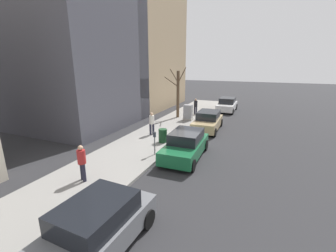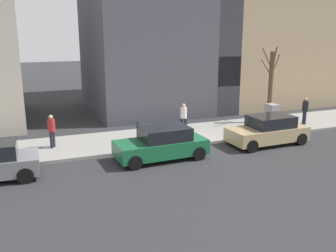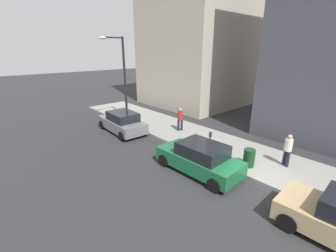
{
  "view_description": "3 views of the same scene",
  "coord_description": "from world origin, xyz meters",
  "px_view_note": "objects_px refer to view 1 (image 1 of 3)",
  "views": [
    {
      "loc": [
        -5.01,
        13.6,
        5.18
      ],
      "look_at": [
        0.49,
        0.77,
        1.33
      ],
      "focal_mm": 24.0,
      "sensor_mm": 36.0,
      "label": 1
    },
    {
      "loc": [
        -16.7,
        7.98,
        5.8
      ],
      "look_at": [
        0.79,
        1.05,
        1.01
      ],
      "focal_mm": 40.0,
      "sensor_mm": 36.0,
      "label": 2
    },
    {
      "loc": [
        -8.82,
        -4.14,
        5.69
      ],
      "look_at": [
        -0.49,
        5.22,
        1.44
      ],
      "focal_mm": 24.0,
      "sensor_mm": 36.0,
      "label": 3
    }
  ],
  "objects_px": {
    "office_tower_left": "(119,29)",
    "office_block_center": "(71,35)",
    "utility_box": "(188,113)",
    "pedestrian_far_corner": "(82,161)",
    "parked_car_white": "(227,105)",
    "trash_bin": "(163,136)",
    "parked_car_grey": "(93,230)",
    "pedestrian_midblock": "(152,122)",
    "parked_car_green": "(186,145)",
    "parked_car_tan": "(208,121)",
    "pedestrian_near_meter": "(196,106)",
    "parking_meter": "(155,141)",
    "bare_tree": "(178,93)"
  },
  "relations": [
    {
      "from": "parked_car_white",
      "to": "office_block_center",
      "type": "height_order",
      "value": "office_block_center"
    },
    {
      "from": "office_tower_left",
      "to": "utility_box",
      "type": "bearing_deg",
      "value": 154.75
    },
    {
      "from": "utility_box",
      "to": "trash_bin",
      "type": "xyz_separation_m",
      "value": [
        -0.4,
        6.52,
        -0.25
      ]
    },
    {
      "from": "pedestrian_near_meter",
      "to": "pedestrian_far_corner",
      "type": "height_order",
      "value": "same"
    },
    {
      "from": "parked_car_green",
      "to": "trash_bin",
      "type": "xyz_separation_m",
      "value": [
        2.09,
        -1.44,
        -0.14
      ]
    },
    {
      "from": "parking_meter",
      "to": "pedestrian_near_meter",
      "type": "height_order",
      "value": "pedestrian_near_meter"
    },
    {
      "from": "utility_box",
      "to": "pedestrian_midblock",
      "type": "relative_size",
      "value": 0.86
    },
    {
      "from": "bare_tree",
      "to": "pedestrian_midblock",
      "type": "xyz_separation_m",
      "value": [
        -0.29,
        6.07,
        -1.44
      ]
    },
    {
      "from": "pedestrian_far_corner",
      "to": "office_tower_left",
      "type": "height_order",
      "value": "office_tower_left"
    },
    {
      "from": "parked_car_grey",
      "to": "office_tower_left",
      "type": "height_order",
      "value": "office_tower_left"
    },
    {
      "from": "parked_car_white",
      "to": "parked_car_tan",
      "type": "relative_size",
      "value": 0.99
    },
    {
      "from": "bare_tree",
      "to": "pedestrian_far_corner",
      "type": "xyz_separation_m",
      "value": [
        -0.58,
        13.34,
        -1.44
      ]
    },
    {
      "from": "parked_car_tan",
      "to": "pedestrian_midblock",
      "type": "relative_size",
      "value": 2.56
    },
    {
      "from": "parked_car_green",
      "to": "trash_bin",
      "type": "height_order",
      "value": "parked_car_green"
    },
    {
      "from": "parked_car_white",
      "to": "bare_tree",
      "type": "height_order",
      "value": "bare_tree"
    },
    {
      "from": "parked_car_tan",
      "to": "pedestrian_midblock",
      "type": "distance_m",
      "value": 4.76
    },
    {
      "from": "parked_car_grey",
      "to": "pedestrian_far_corner",
      "type": "xyz_separation_m",
      "value": [
        3.08,
        -2.84,
        0.35
      ]
    },
    {
      "from": "utility_box",
      "to": "pedestrian_far_corner",
      "type": "bearing_deg",
      "value": 86.62
    },
    {
      "from": "parked_car_white",
      "to": "parked_car_tan",
      "type": "height_order",
      "value": "same"
    },
    {
      "from": "parking_meter",
      "to": "pedestrian_far_corner",
      "type": "height_order",
      "value": "pedestrian_far_corner"
    },
    {
      "from": "trash_bin",
      "to": "pedestrian_far_corner",
      "type": "height_order",
      "value": "pedestrian_far_corner"
    },
    {
      "from": "parked_car_tan",
      "to": "office_block_center",
      "type": "relative_size",
      "value": 0.28
    },
    {
      "from": "parked_car_green",
      "to": "utility_box",
      "type": "bearing_deg",
      "value": -74.74
    },
    {
      "from": "parked_car_tan",
      "to": "office_tower_left",
      "type": "relative_size",
      "value": 0.23
    },
    {
      "from": "trash_bin",
      "to": "parked_car_grey",
      "type": "bearing_deg",
      "value": 102.28
    },
    {
      "from": "parking_meter",
      "to": "utility_box",
      "type": "height_order",
      "value": "utility_box"
    },
    {
      "from": "trash_bin",
      "to": "office_tower_left",
      "type": "xyz_separation_m",
      "value": [
        10.95,
        -11.5,
        8.71
      ]
    },
    {
      "from": "office_tower_left",
      "to": "trash_bin",
      "type": "bearing_deg",
      "value": 133.61
    },
    {
      "from": "parked_car_green",
      "to": "pedestrian_midblock",
      "type": "xyz_separation_m",
      "value": [
        3.52,
        -2.66,
        0.35
      ]
    },
    {
      "from": "office_tower_left",
      "to": "pedestrian_near_meter",
      "type": "bearing_deg",
      "value": 166.77
    },
    {
      "from": "pedestrian_near_meter",
      "to": "office_block_center",
      "type": "distance_m",
      "value": 12.91
    },
    {
      "from": "parked_car_tan",
      "to": "utility_box",
      "type": "relative_size",
      "value": 2.98
    },
    {
      "from": "parked_car_tan",
      "to": "parked_car_grey",
      "type": "distance_m",
      "value": 13.47
    },
    {
      "from": "parking_meter",
      "to": "office_tower_left",
      "type": "xyz_separation_m",
      "value": [
        11.4,
        -13.61,
        8.33
      ]
    },
    {
      "from": "parked_car_tan",
      "to": "parked_car_green",
      "type": "xyz_separation_m",
      "value": [
        -0.16,
        6.02,
        0.0
      ]
    },
    {
      "from": "trash_bin",
      "to": "office_block_center",
      "type": "distance_m",
      "value": 11.78
    },
    {
      "from": "office_tower_left",
      "to": "office_block_center",
      "type": "height_order",
      "value": "office_tower_left"
    },
    {
      "from": "parked_car_grey",
      "to": "office_tower_left",
      "type": "bearing_deg",
      "value": -55.51
    },
    {
      "from": "parked_car_grey",
      "to": "pedestrian_far_corner",
      "type": "distance_m",
      "value": 4.2
    },
    {
      "from": "parked_car_grey",
      "to": "pedestrian_far_corner",
      "type": "bearing_deg",
      "value": -40.55
    },
    {
      "from": "parking_meter",
      "to": "pedestrian_near_meter",
      "type": "bearing_deg",
      "value": -85.54
    },
    {
      "from": "parked_car_green",
      "to": "trash_bin",
      "type": "relative_size",
      "value": 4.74
    },
    {
      "from": "pedestrian_midblock",
      "to": "office_tower_left",
      "type": "relative_size",
      "value": 0.09
    },
    {
      "from": "trash_bin",
      "to": "office_block_center",
      "type": "relative_size",
      "value": 0.06
    },
    {
      "from": "parking_meter",
      "to": "pedestrian_far_corner",
      "type": "distance_m",
      "value": 4.26
    },
    {
      "from": "office_tower_left",
      "to": "office_block_center",
      "type": "distance_m",
      "value": 9.63
    },
    {
      "from": "parked_car_white",
      "to": "pedestrian_near_meter",
      "type": "xyz_separation_m",
      "value": [
        2.56,
        3.89,
        0.35
      ]
    },
    {
      "from": "office_tower_left",
      "to": "parked_car_grey",
      "type": "bearing_deg",
      "value": 122.29
    },
    {
      "from": "parked_car_tan",
      "to": "pedestrian_near_meter",
      "type": "distance_m",
      "value": 5.05
    },
    {
      "from": "trash_bin",
      "to": "office_tower_left",
      "type": "bearing_deg",
      "value": -46.39
    }
  ]
}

